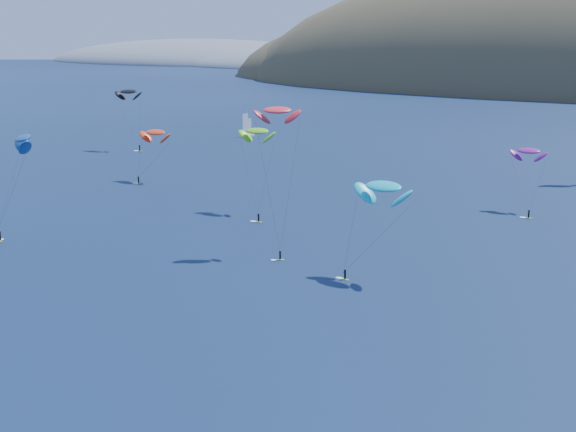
% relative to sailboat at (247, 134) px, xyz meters
% --- Properties ---
extents(headland, '(460.00, 250.00, 60.00)m').
position_rel_sailboat_xyz_m(headland, '(-358.26, 531.79, -4.23)').
color(headland, slate).
rests_on(headland, ground).
extents(sailboat, '(8.03, 6.92, 9.67)m').
position_rel_sailboat_xyz_m(sailboat, '(0.00, 0.00, 0.00)').
color(sailboat, silver).
rests_on(sailboat, ground).
extents(kitesurfer_1, '(9.12, 8.72, 15.13)m').
position_rel_sailboat_xyz_m(kitesurfer_1, '(23.64, -84.71, 11.70)').
color(kitesurfer_1, '#AFDF18').
rests_on(kitesurfer_1, ground).
extents(kitesurfer_3, '(11.30, 12.86, 19.58)m').
position_rel_sailboat_xyz_m(kitesurfer_3, '(64.38, -101.92, 16.36)').
color(kitesurfer_3, '#AFDF18').
rests_on(kitesurfer_3, ground).
extents(kitesurfer_5, '(10.66, 8.82, 17.34)m').
position_rel_sailboat_xyz_m(kitesurfer_5, '(106.28, -133.97, 13.69)').
color(kitesurfer_5, '#AFDF18').
rests_on(kitesurfer_5, ground).
extents(kitesurfer_6, '(7.59, 10.72, 15.05)m').
position_rel_sailboat_xyz_m(kitesurfer_6, '(116.22, -73.78, 12.03)').
color(kitesurfer_6, '#AFDF18').
rests_on(kitesurfer_6, ground).
extents(kitesurfer_9, '(8.81, 10.61, 27.17)m').
position_rel_sailboat_xyz_m(kitesurfer_9, '(83.94, -128.11, 24.08)').
color(kitesurfer_9, '#AFDF18').
rests_on(kitesurfer_9, ground).
extents(kitesurfer_10, '(10.01, 11.50, 21.38)m').
position_rel_sailboat_xyz_m(kitesurfer_10, '(36.86, -142.07, 17.86)').
color(kitesurfer_10, '#AFDF18').
rests_on(kitesurfer_10, ground).
extents(kitesurfer_12, '(11.22, 5.73, 21.29)m').
position_rel_sailboat_xyz_m(kitesurfer_12, '(-17.88, -44.19, 17.86)').
color(kitesurfer_12, '#AFDF18').
rests_on(kitesurfer_12, ground).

